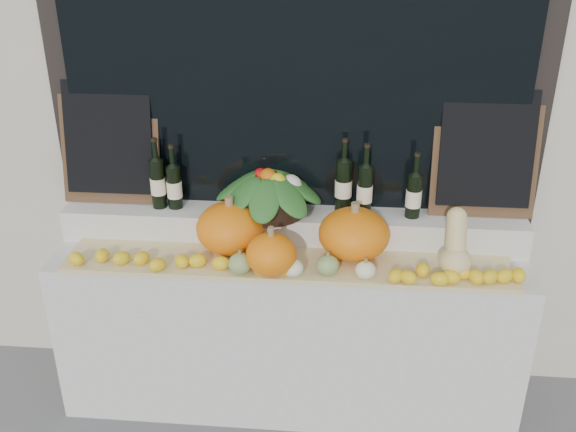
{
  "coord_description": "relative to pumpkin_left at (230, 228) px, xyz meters",
  "views": [
    {
      "loc": [
        0.24,
        -1.21,
        2.4
      ],
      "look_at": [
        0.0,
        1.45,
        1.12
      ],
      "focal_mm": 40.0,
      "sensor_mm": 36.0,
      "label": 1
    }
  ],
  "objects": [
    {
      "name": "wine_bottle_near_left",
      "position": [
        -0.31,
        0.18,
        0.13
      ],
      "size": [
        0.08,
        0.08,
        0.33
      ],
      "color": "black",
      "rests_on": "rear_tier"
    },
    {
      "name": "chalkboard_right",
      "position": [
        1.2,
        0.25,
        0.33
      ],
      "size": [
        0.5,
        0.14,
        0.61
      ],
      "rotation": [
        -0.18,
        0.0,
        0.0
      ],
      "color": "#4C331E",
      "rests_on": "rear_tier"
    },
    {
      "name": "wine_bottle_far_left",
      "position": [
        -0.39,
        0.18,
        0.14
      ],
      "size": [
        0.08,
        0.08,
        0.36
      ],
      "color": "black",
      "rests_on": "rear_tier"
    },
    {
      "name": "pumpkin_right",
      "position": [
        0.59,
        -0.0,
        -0.0
      ],
      "size": [
        0.4,
        0.4,
        0.24
      ],
      "primitive_type": "ellipsoid",
      "rotation": [
        0.0,
        0.0,
        0.21
      ],
      "color": "orange",
      "rests_on": "straw_bedding"
    },
    {
      "name": "display_sill",
      "position": [
        0.28,
        0.04,
        -0.59
      ],
      "size": [
        2.3,
        0.55,
        0.88
      ],
      "primitive_type": "cube",
      "color": "silver",
      "rests_on": "ground"
    },
    {
      "name": "chalkboard_left",
      "position": [
        -0.64,
        0.25,
        0.33
      ],
      "size": [
        0.5,
        0.14,
        0.61
      ],
      "rotation": [
        -0.18,
        0.0,
        0.0
      ],
      "color": "#4C331E",
      "rests_on": "rear_tier"
    },
    {
      "name": "lemon_heap",
      "position": [
        0.28,
        -0.2,
        -0.09
      ],
      "size": [
        2.2,
        0.16,
        0.06
      ],
      "primitive_type": null,
      "color": "yellow",
      "rests_on": "straw_bedding"
    },
    {
      "name": "wine_bottle_far_right",
      "position": [
        0.87,
        0.18,
        0.13
      ],
      "size": [
        0.08,
        0.08,
        0.33
      ],
      "color": "black",
      "rests_on": "rear_tier"
    },
    {
      "name": "pumpkin_left",
      "position": [
        0.0,
        0.0,
        0.0
      ],
      "size": [
        0.35,
        0.35,
        0.24
      ],
      "primitive_type": "ellipsoid",
      "rotation": [
        0.0,
        0.0,
        -0.09
      ],
      "color": "orange",
      "rests_on": "straw_bedding"
    },
    {
      "name": "wine_bottle_near_right",
      "position": [
        0.63,
        0.17,
        0.15
      ],
      "size": [
        0.08,
        0.08,
        0.37
      ],
      "color": "black",
      "rests_on": "rear_tier"
    },
    {
      "name": "wine_bottle_tall",
      "position": [
        0.53,
        0.21,
        0.15
      ],
      "size": [
        0.08,
        0.08,
        0.38
      ],
      "color": "black",
      "rests_on": "rear_tier"
    },
    {
      "name": "straw_bedding",
      "position": [
        0.28,
        -0.09,
        -0.13
      ],
      "size": [
        2.1,
        0.32,
        0.02
      ],
      "primitive_type": "cube",
      "color": "tan",
      "rests_on": "display_sill"
    },
    {
      "name": "decorative_gourds",
      "position": [
        0.33,
        -0.2,
        -0.07
      ],
      "size": [
        0.67,
        0.14,
        0.14
      ],
      "color": "#2C641E",
      "rests_on": "straw_bedding"
    },
    {
      "name": "butternut_squash",
      "position": [
        1.04,
        -0.1,
        -0.0
      ],
      "size": [
        0.15,
        0.21,
        0.29
      ],
      "color": "#E1C984",
      "rests_on": "straw_bedding"
    },
    {
      "name": "pumpkin_center",
      "position": [
        0.22,
        -0.19,
        -0.03
      ],
      "size": [
        0.29,
        0.29,
        0.19
      ],
      "primitive_type": "ellipsoid",
      "rotation": [
        0.0,
        0.0,
        0.34
      ],
      "color": "orange",
      "rests_on": "straw_bedding"
    },
    {
      "name": "rear_tier",
      "position": [
        0.28,
        0.19,
        -0.07
      ],
      "size": [
        2.3,
        0.25,
        0.16
      ],
      "primitive_type": "cube",
      "color": "silver",
      "rests_on": "display_sill"
    },
    {
      "name": "produce_bowl",
      "position": [
        0.17,
        0.17,
        0.13
      ],
      "size": [
        0.56,
        0.56,
        0.24
      ],
      "color": "black",
      "rests_on": "rear_tier"
    }
  ]
}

